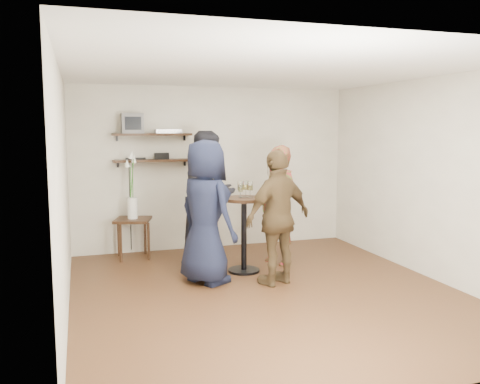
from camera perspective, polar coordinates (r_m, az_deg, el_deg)
name	(u,v)px	position (r m, az deg, el deg)	size (l,w,h in m)	color
room	(268,184)	(5.89, 3.20, 0.85)	(4.58, 5.08, 2.68)	#412115
shelf_upper	(152,134)	(7.92, -9.83, 6.39)	(1.20, 0.25, 0.04)	black
shelf_lower	(153,161)	(7.93, -9.77, 3.50)	(1.20, 0.25, 0.04)	black
crt_monitor	(132,123)	(7.88, -12.03, 7.55)	(0.32, 0.30, 0.30)	#59595B
dvd_deck	(168,131)	(7.96, -8.09, 6.77)	(0.40, 0.24, 0.06)	silver
radio	(162,156)	(7.95, -8.80, 4.01)	(0.22, 0.10, 0.10)	black
power_strip	(136,159)	(7.95, -11.64, 3.70)	(0.30, 0.05, 0.03)	black
side_table	(133,225)	(7.78, -11.93, -3.65)	(0.63, 0.63, 0.60)	black
vase_lilies	(132,197)	(7.71, -12.02, -0.56)	(0.20, 0.20, 1.03)	white
drinks_table	(244,224)	(6.87, 0.44, -3.65)	(0.56, 0.56, 1.02)	black
wine_glass_fl	(241,189)	(6.76, 0.06, 0.39)	(0.06, 0.06, 0.19)	silver
wine_glass_fr	(250,187)	(6.78, 1.15, 0.61)	(0.07, 0.07, 0.22)	silver
wine_glass_bl	(240,186)	(6.83, 0.02, 0.64)	(0.07, 0.07, 0.22)	silver
wine_glass_br	(246,186)	(6.83, 0.65, 0.68)	(0.07, 0.07, 0.22)	silver
person_plaid	(279,205)	(7.31, 4.39, -1.44)	(0.62, 0.41, 1.71)	#AF142B
person_dark	(210,198)	(7.31, -3.42, -0.62)	(0.93, 0.72, 1.91)	black
person_navy	(206,212)	(6.36, -3.86, -2.27)	(0.88, 0.58, 1.81)	black
person_brown	(278,218)	(6.32, 4.32, -2.90)	(0.99, 0.41, 1.69)	#4C3920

